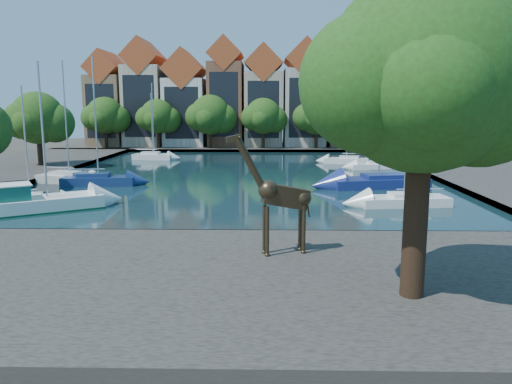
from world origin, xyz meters
TOP-DOWN VIEW (x-y plane):
  - ground at (0.00, 0.00)m, footprint 160.00×160.00m
  - water_basin at (0.00, 24.00)m, footprint 38.00×50.00m
  - near_quay at (0.00, -7.00)m, footprint 50.00×14.00m
  - far_quay at (0.00, 56.00)m, footprint 60.00×16.00m
  - right_quay at (25.00, 24.00)m, footprint 14.00×52.00m
  - plane_tree at (7.62, -9.01)m, footprint 8.32×6.40m
  - townhouse_west_end at (-23.00, 55.99)m, footprint 5.44×9.18m
  - townhouse_west_mid at (-17.00, 55.99)m, footprint 5.94×9.18m
  - townhouse_west_inner at (-10.50, 55.99)m, footprint 6.43×9.18m
  - townhouse_center at (-4.00, 55.99)m, footprint 5.44×9.18m
  - townhouse_east_inner at (2.00, 55.99)m, footprint 5.94×9.18m
  - townhouse_east_mid at (8.50, 55.99)m, footprint 6.43×9.18m
  - townhouse_east_end at (15.00, 55.99)m, footprint 5.44×9.18m
  - far_tree_far_west at (-21.90, 50.49)m, footprint 7.28×5.60m
  - far_tree_west at (-13.91, 50.49)m, footprint 6.76×5.20m
  - far_tree_mid_west at (-5.89, 50.49)m, footprint 7.80×6.00m
  - far_tree_mid_east at (2.10, 50.49)m, footprint 7.02×5.40m
  - far_tree_east at (10.11, 50.49)m, footprint 7.54×5.80m
  - far_tree_far_east at (18.09, 50.49)m, footprint 6.76×5.20m
  - side_tree_left_far at (-21.90, 27.99)m, footprint 7.28×5.60m
  - giraffe_statue at (3.07, -4.24)m, footprint 3.61×1.37m
  - motorsailer at (-13.02, 5.84)m, footprint 8.93×6.89m
  - sailboat_left_a at (-13.62, 7.74)m, footprint 5.22×2.92m
  - sailboat_left_b at (-12.00, 17.00)m, footprint 6.27×2.78m
  - sailboat_left_c at (-15.00, 18.15)m, footprint 6.11×3.59m
  - sailboat_left_d at (-12.00, 38.52)m, footprint 4.51×1.90m
  - sailboat_left_e at (-12.00, 37.92)m, footprint 5.29×2.52m
  - sailboat_right_a at (12.00, 8.63)m, footprint 6.28×2.81m
  - sailboat_right_b at (12.00, 16.50)m, footprint 8.59×4.39m
  - sailboat_right_c at (14.24, 28.44)m, footprint 5.13×1.95m
  - sailboat_right_d at (12.00, 33.82)m, footprint 5.41×3.00m

SIDE VIEW (x-z plane):
  - ground at x=0.00m, z-range 0.00..0.00m
  - water_basin at x=0.00m, z-range 0.00..0.08m
  - near_quay at x=0.00m, z-range 0.00..0.50m
  - far_quay at x=0.00m, z-range 0.00..0.50m
  - right_quay at x=25.00m, z-range 0.00..0.50m
  - sailboat_right_a at x=12.00m, z-range -3.63..4.73m
  - sailboat_right_c at x=14.24m, z-range -3.84..4.96m
  - sailboat_right_d at x=12.00m, z-range -3.03..4.18m
  - sailboat_left_a at x=-13.62m, z-range -3.48..4.63m
  - sailboat_left_e at x=-12.00m, z-range -3.59..4.80m
  - sailboat_left_d at x=-12.00m, z-range -4.18..5.43m
  - sailboat_left_c at x=-15.00m, z-range -4.67..5.99m
  - sailboat_left_b at x=-12.00m, z-range -4.76..6.11m
  - sailboat_right_b at x=12.00m, z-range -5.83..7.20m
  - motorsailer at x=-13.02m, z-range -3.97..5.60m
  - giraffe_statue at x=3.07m, z-range 0.45..5.68m
  - far_tree_west at x=-13.91m, z-range 1.40..8.76m
  - far_tree_far_east at x=18.09m, z-range 1.40..8.76m
  - far_tree_mid_east at x=2.10m, z-range 1.37..8.89m
  - far_tree_far_west at x=-21.90m, z-range 1.34..9.02m
  - far_tree_east at x=10.11m, z-range 1.32..9.16m
  - far_tree_mid_west at x=-5.89m, z-range 1.29..9.29m
  - side_tree_left_far at x=-21.90m, z-range 1.44..9.32m
  - townhouse_east_end at x=15.00m, z-range -0.11..14.32m
  - townhouse_west_inner at x=-10.50m, z-range -0.22..14.92m
  - townhouse_west_end at x=-23.00m, z-range -0.11..14.83m
  - plane_tree at x=7.62m, z-range 2.36..12.98m
  - townhouse_east_inner at x=2.00m, z-range -0.16..15.63m
  - townhouse_east_mid at x=8.50m, z-range -0.22..16.43m
  - townhouse_west_mid at x=-17.00m, z-range -0.16..16.63m
  - townhouse_center at x=-4.00m, z-range -0.10..16.83m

